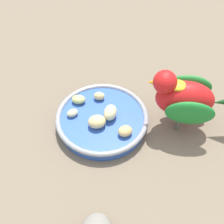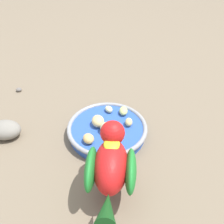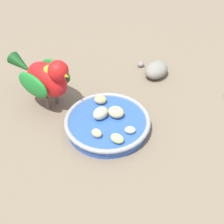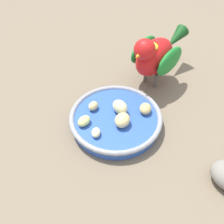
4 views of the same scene
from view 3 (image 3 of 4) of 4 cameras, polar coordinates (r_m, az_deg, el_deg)
ground_plane at (r=0.74m, az=0.44°, el=-1.80°), size 4.00×4.00×0.00m
feeding_bowl at (r=0.71m, az=-0.89°, el=-2.11°), size 0.20×0.20×0.03m
apple_piece_0 at (r=0.70m, az=-2.34°, el=-0.00°), size 0.05×0.04×0.03m
apple_piece_1 at (r=0.65m, az=0.97°, el=-5.05°), size 0.04×0.04×0.02m
apple_piece_2 at (r=0.75m, az=-2.22°, el=2.37°), size 0.04×0.04×0.02m
apple_piece_3 at (r=0.71m, az=0.84°, el=-0.00°), size 0.05×0.05×0.03m
apple_piece_4 at (r=0.66m, az=-2.92°, el=-4.01°), size 0.03×0.03×0.02m
apple_piece_5 at (r=0.67m, az=3.46°, el=-3.43°), size 0.03×0.03×0.02m
parrot at (r=0.75m, az=-12.49°, el=6.51°), size 0.14×0.20×0.15m
rock_large at (r=0.89m, az=8.41°, el=7.94°), size 0.10×0.09×0.04m
pebble_0 at (r=0.93m, az=5.48°, el=9.00°), size 0.03×0.02×0.02m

